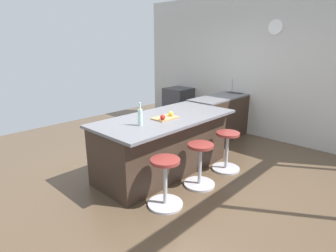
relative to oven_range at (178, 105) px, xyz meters
name	(u,v)px	position (x,y,z in m)	size (l,w,h in m)	color
ground_plane	(163,171)	(2.35, 1.74, -0.43)	(7.56, 7.56, 0.00)	brown
interior_partition_left	(252,66)	(-0.35, 1.74, 1.05)	(0.15, 5.82, 2.95)	beige
sink_cabinet	(230,114)	(0.00, 1.49, 0.02)	(2.29, 0.60, 1.17)	#38281E
oven_range	(178,105)	(0.00, 0.00, 0.00)	(0.60, 0.61, 0.86)	#38383D
kitchen_island	(163,144)	(2.33, 1.73, 0.02)	(2.22, 1.07, 0.89)	#38281E
stool_by_window	(227,152)	(1.63, 2.44, -0.14)	(0.44, 0.44, 0.62)	#B7B7BC
stool_middle	(200,166)	(2.33, 2.44, -0.14)	(0.44, 0.44, 0.62)	#B7B7BC
stool_near_camera	(165,184)	(3.03, 2.44, -0.14)	(0.44, 0.44, 0.62)	#B7B7BC
cutting_board	(165,118)	(2.40, 1.84, 0.47)	(0.36, 0.24, 0.02)	tan
apple_red	(163,117)	(2.53, 1.92, 0.51)	(0.08, 0.08, 0.08)	red
apple_yellow	(171,114)	(2.29, 1.85, 0.51)	(0.07, 0.07, 0.07)	gold
water_bottle	(140,117)	(2.88, 1.84, 0.58)	(0.06, 0.06, 0.31)	silver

